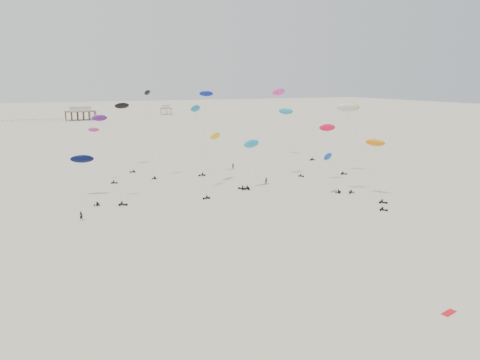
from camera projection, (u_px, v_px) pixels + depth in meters
name	position (u px, v px, depth m)	size (l,w,h in m)	color
ground_plane	(137.00, 146.00, 202.25)	(900.00, 900.00, 0.00)	beige
pavilion_main	(80.00, 114.00, 332.01)	(21.00, 13.00, 9.80)	brown
pavilion_small	(166.00, 110.00, 386.32)	(9.00, 7.00, 8.00)	brown
rig_0	(376.00, 151.00, 110.98)	(9.44, 15.28, 17.66)	black
rig_1	(150.00, 120.00, 132.42)	(3.29, 4.71, 25.45)	black
rig_2	(198.00, 128.00, 116.46)	(4.20, 13.01, 22.65)	black
rig_3	(352.00, 121.00, 112.83)	(6.48, 15.07, 23.79)	black
rig_4	(329.00, 138.00, 127.04)	(8.20, 15.53, 19.65)	black
rig_5	(282.00, 102.00, 132.86)	(10.60, 4.76, 26.01)	black
rig_6	(102.00, 150.00, 129.22)	(6.73, 7.46, 15.47)	black
rig_7	(220.00, 145.00, 127.37)	(6.80, 15.14, 16.41)	black
rig_8	(205.00, 119.00, 137.33)	(5.59, 4.01, 25.16)	black
rig_9	(250.00, 152.00, 121.49)	(6.07, 4.14, 13.13)	black
rig_10	(109.00, 152.00, 106.64)	(6.18, 7.99, 20.40)	black
rig_11	(332.00, 163.00, 115.71)	(9.46, 4.51, 11.12)	black
rig_12	(289.00, 118.00, 173.87)	(6.55, 18.42, 21.10)	black
rig_13	(349.00, 114.00, 140.02)	(6.19, 5.93, 21.57)	black
rig_14	(84.00, 164.00, 112.29)	(5.98, 13.09, 12.87)	black
rig_15	(123.00, 113.00, 150.84)	(5.55, 15.13, 22.47)	black
spectator_0	(81.00, 220.00, 95.44)	(0.81, 0.56, 2.23)	black
spectator_1	(266.00, 184.00, 128.45)	(1.04, 0.60, 2.12)	black
spectator_3	(233.00, 169.00, 150.56)	(0.78, 0.54, 2.16)	black
grounded_kite_a	(449.00, 313.00, 57.41)	(2.20, 0.90, 0.08)	red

